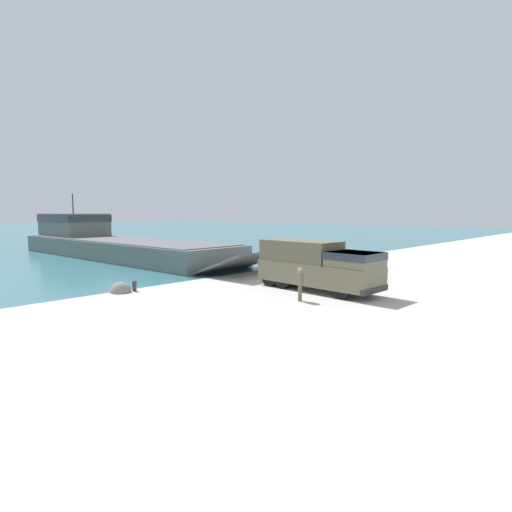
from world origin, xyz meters
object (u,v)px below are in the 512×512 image
object	(u,v)px
landing_craft	(107,241)
moored_boat_a	(69,234)
mooring_bollard	(134,285)
military_truck	(317,265)
soldier_on_ramp	(300,282)

from	to	relation	value
landing_craft	moored_boat_a	distance (m)	42.88
landing_craft	mooring_bollard	size ratio (longest dim) A/B	54.72
landing_craft	mooring_bollard	distance (m)	22.48
moored_boat_a	mooring_bollard	distance (m)	65.23
landing_craft	moored_boat_a	bearing A→B (deg)	71.67
military_truck	soldier_on_ramp	world-z (taller)	military_truck
moored_boat_a	landing_craft	bearing A→B (deg)	-148.52
moored_boat_a	mooring_bollard	bearing A→B (deg)	-150.61
moored_boat_a	mooring_bollard	world-z (taller)	moored_boat_a
soldier_on_ramp	mooring_bollard	bearing A→B (deg)	14.12
landing_craft	soldier_on_ramp	distance (m)	29.87
landing_craft	mooring_bollard	xyz separation A→B (m)	(-8.37, -20.83, -1.26)
landing_craft	military_truck	bearing A→B (deg)	-93.54
landing_craft	military_truck	xyz separation A→B (m)	(-0.52, -28.57, -0.05)
mooring_bollard	landing_craft	bearing A→B (deg)	68.10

